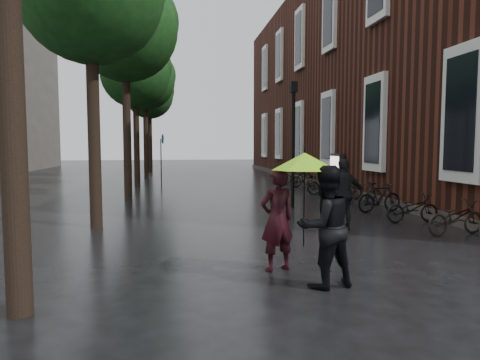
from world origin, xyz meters
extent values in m
plane|color=black|center=(0.00, 0.00, 0.00)|extent=(120.00, 120.00, 0.00)
cube|color=#38160F|center=(10.50, 19.50, 6.00)|extent=(10.00, 33.00, 12.00)
cube|color=silver|center=(5.45, 5.50, 3.00)|extent=(0.25, 1.60, 3.60)
cube|color=black|center=(5.35, 5.50, 3.00)|extent=(0.10, 1.20, 3.00)
cube|color=silver|center=(5.45, 10.50, 3.00)|extent=(0.25, 1.60, 3.60)
cube|color=black|center=(5.35, 10.50, 3.00)|extent=(0.10, 1.20, 3.00)
cube|color=silver|center=(5.45, 15.50, 3.00)|extent=(0.25, 1.60, 3.60)
cube|color=black|center=(5.35, 15.50, 3.00)|extent=(0.10, 1.20, 3.00)
cube|color=silver|center=(5.45, 15.50, 8.50)|extent=(0.25, 1.60, 3.60)
cube|color=black|center=(5.35, 15.50, 8.50)|extent=(0.10, 1.20, 3.00)
cube|color=silver|center=(5.45, 20.50, 3.00)|extent=(0.25, 1.60, 3.60)
cube|color=black|center=(5.35, 20.50, 3.00)|extent=(0.10, 1.20, 3.00)
cube|color=silver|center=(5.45, 20.50, 8.50)|extent=(0.25, 1.60, 3.60)
cube|color=black|center=(5.35, 20.50, 8.50)|extent=(0.10, 1.20, 3.00)
cube|color=silver|center=(5.45, 25.50, 3.00)|extent=(0.25, 1.60, 3.60)
cube|color=black|center=(5.35, 25.50, 3.00)|extent=(0.10, 1.20, 3.00)
cube|color=silver|center=(5.45, 25.50, 8.50)|extent=(0.25, 1.60, 3.60)
cube|color=black|center=(5.35, 25.50, 8.50)|extent=(0.10, 1.20, 3.00)
cube|color=silver|center=(5.45, 30.50, 3.00)|extent=(0.25, 1.60, 3.60)
cube|color=black|center=(5.35, 30.50, 3.00)|extent=(0.10, 1.20, 3.00)
cube|color=silver|center=(5.45, 30.50, 8.50)|extent=(0.25, 1.60, 3.60)
cube|color=black|center=(5.35, 30.50, 8.50)|extent=(0.10, 1.20, 3.00)
cube|color=#3F3833|center=(5.60, 19.50, 0.15)|extent=(0.40, 33.00, 0.30)
cylinder|color=black|center=(-4.00, 1.00, 2.34)|extent=(0.32, 0.32, 4.68)
cylinder|color=black|center=(-4.10, 7.00, 2.25)|extent=(0.32, 0.32, 4.51)
cylinder|color=black|center=(-3.90, 13.00, 2.48)|extent=(0.32, 0.32, 4.95)
cylinder|color=black|center=(-4.05, 19.00, 2.20)|extent=(0.32, 0.32, 4.40)
cylinder|color=black|center=(-3.95, 25.00, 2.39)|extent=(0.32, 0.32, 4.79)
cylinder|color=black|center=(-4.00, 31.00, 2.28)|extent=(0.32, 0.32, 4.57)
imported|color=black|center=(-0.27, 2.43, 0.90)|extent=(0.76, 0.62, 1.80)
imported|color=black|center=(0.24, 1.47, 0.94)|extent=(1.04, 0.89, 1.87)
cylinder|color=black|center=(0.04, 1.88, 1.23)|extent=(0.02, 0.02, 1.38)
cone|color=#99FF1A|center=(0.04, 1.88, 1.92)|extent=(1.08, 1.08, 0.28)
cylinder|color=black|center=(0.04, 1.88, 2.10)|extent=(0.02, 0.02, 0.08)
imported|color=black|center=(2.29, 5.74, 0.92)|extent=(1.10, 0.52, 1.83)
imported|color=black|center=(4.69, 4.63, 0.43)|extent=(1.70, 0.83, 0.86)
imported|color=black|center=(4.58, 6.35, 0.41)|extent=(1.57, 0.58, 0.82)
imported|color=black|center=(4.52, 8.19, 0.49)|extent=(1.68, 0.74, 0.98)
imported|color=black|center=(4.56, 9.73, 0.48)|extent=(1.65, 0.75, 0.96)
imported|color=black|center=(4.61, 11.55, 0.51)|extent=(1.73, 0.58, 1.03)
imported|color=black|center=(4.47, 13.20, 0.46)|extent=(1.58, 0.64, 0.92)
imported|color=black|center=(4.79, 14.88, 0.46)|extent=(1.60, 0.78, 0.93)
imported|color=black|center=(4.62, 16.69, 0.45)|extent=(1.56, 0.70, 0.91)
imported|color=black|center=(4.69, 18.27, 0.46)|extent=(1.84, 0.97, 0.92)
cube|color=black|center=(5.31, 13.89, 0.89)|extent=(0.24, 1.19, 1.79)
cube|color=beige|center=(5.18, 13.89, 0.94)|extent=(0.04, 1.00, 1.47)
cylinder|color=black|center=(2.02, 9.61, 2.03)|extent=(0.12, 0.12, 4.05)
cube|color=black|center=(2.02, 9.61, 4.15)|extent=(0.22, 0.22, 0.35)
sphere|color=#FFE5B2|center=(2.02, 9.61, 4.15)|extent=(0.18, 0.18, 0.18)
cylinder|color=#262628|center=(-2.74, 18.12, 1.25)|extent=(0.06, 0.06, 2.51)
cylinder|color=#0C498B|center=(-2.64, 18.12, 2.51)|extent=(0.03, 0.50, 0.50)
camera|label=1|loc=(-2.01, -4.70, 2.18)|focal=32.00mm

